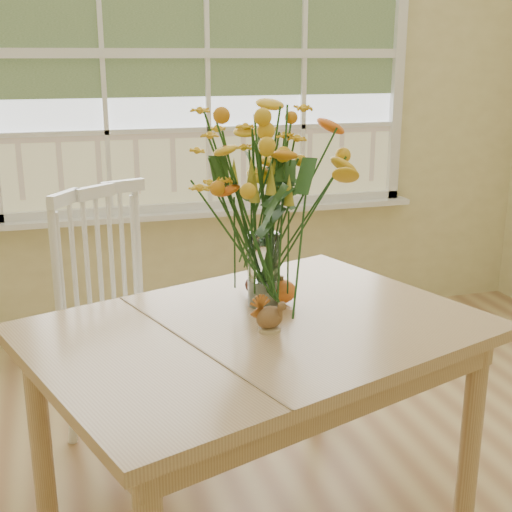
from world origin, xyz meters
name	(u,v)px	position (x,y,z in m)	size (l,w,h in m)	color
wall_back	(206,91)	(0.00, 2.25, 1.35)	(4.00, 0.02, 2.70)	beige
window	(207,57)	(0.00, 2.21, 1.53)	(2.42, 0.12, 1.74)	silver
dining_table	(258,352)	(-0.25, 0.41, 0.64)	(1.60, 1.36, 0.73)	tan
windsor_chair	(120,306)	(-0.62, 1.13, 0.57)	(0.65, 0.65, 1.02)	white
flower_vase	(264,198)	(-0.18, 0.58, 1.10)	(0.52, 0.52, 0.61)	white
pumpkin	(281,292)	(-0.12, 0.57, 0.77)	(0.10, 0.10, 0.08)	#C45417
turkey_figurine	(269,317)	(-0.23, 0.36, 0.77)	(0.10, 0.08, 0.11)	#CCB78C
dark_gourd	(255,286)	(-0.18, 0.69, 0.76)	(0.13, 0.10, 0.06)	#38160F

